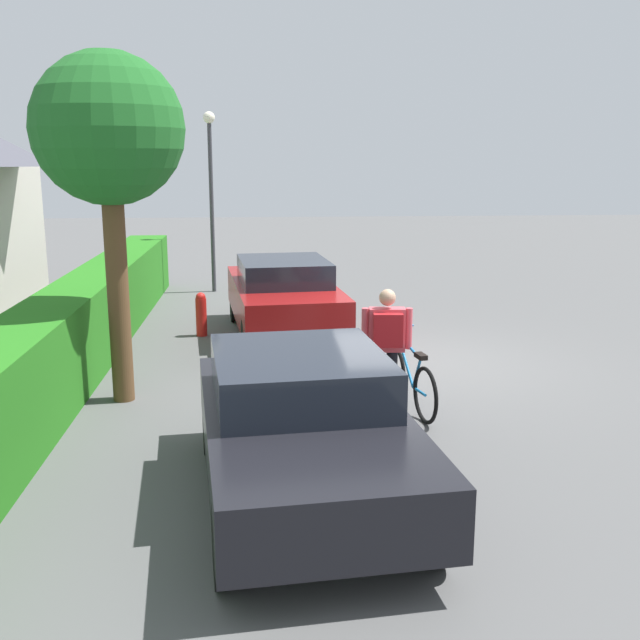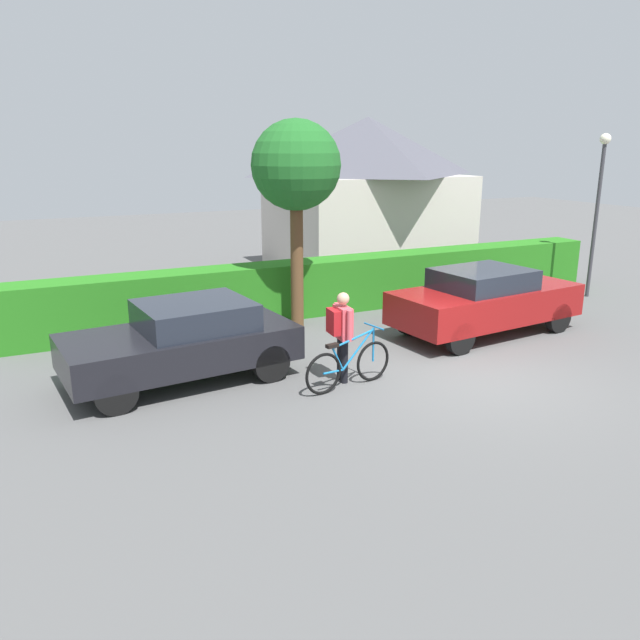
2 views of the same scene
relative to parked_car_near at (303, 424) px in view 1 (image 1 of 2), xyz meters
The scene contains 9 objects.
ground_plane 5.14m from the parked_car_near, 24.20° to the right, with size 60.00×60.00×0.00m, color #545454.
hedge_row 5.64m from the parked_car_near, 34.56° to the left, with size 15.34×0.90×1.30m, color #24711A.
parked_car_near is the anchor object (origin of this frame).
parked_car_far 6.56m from the parked_car_near, ahead, with size 4.43×2.16×1.44m.
bicycle 2.89m from the parked_car_near, 31.99° to the right, with size 1.76×0.53×1.01m.
person_rider 2.73m from the parked_car_near, 26.51° to the right, with size 0.37×0.65×1.59m.
street_lamp 11.70m from the parked_car_near, ahead, with size 0.28×0.28×4.27m.
tree_kerbside 4.75m from the parked_car_near, 35.93° to the left, with size 1.93×1.93×4.54m.
fire_hydrant 6.94m from the parked_car_near, 12.42° to the left, with size 0.20×0.20×0.81m.
Camera 1 is at (-11.30, 2.45, 3.22)m, focal length 41.57 mm.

